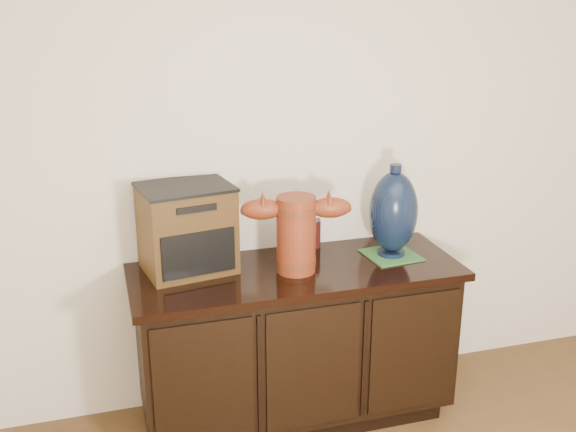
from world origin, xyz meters
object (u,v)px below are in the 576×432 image
object	(u,v)px
lamp_base	(393,212)
sideboard	(296,342)
terracotta_vessel	(296,230)
tv_radio	(187,228)
spray_can	(315,232)

from	to	relation	value
lamp_base	sideboard	bearing A→B (deg)	-177.54
sideboard	terracotta_vessel	bearing A→B (deg)	-108.53
terracotta_vessel	tv_radio	distance (m)	0.47
terracotta_vessel	lamp_base	xyz separation A→B (m)	(0.47, 0.05, 0.02)
sideboard	lamp_base	size ratio (longest dim) A/B	3.42
sideboard	terracotta_vessel	size ratio (longest dim) A/B	3.04
sideboard	spray_can	distance (m)	0.52
sideboard	lamp_base	xyz separation A→B (m)	(0.47, 0.02, 0.58)
sideboard	tv_radio	xyz separation A→B (m)	(-0.46, 0.12, 0.56)
terracotta_vessel	tv_radio	bearing A→B (deg)	173.23
sideboard	spray_can	bearing A→B (deg)	54.01
tv_radio	spray_can	world-z (taller)	tv_radio
sideboard	terracotta_vessel	world-z (taller)	terracotta_vessel
tv_radio	terracotta_vessel	bearing A→B (deg)	-28.01
tv_radio	sideboard	bearing A→B (deg)	-24.77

